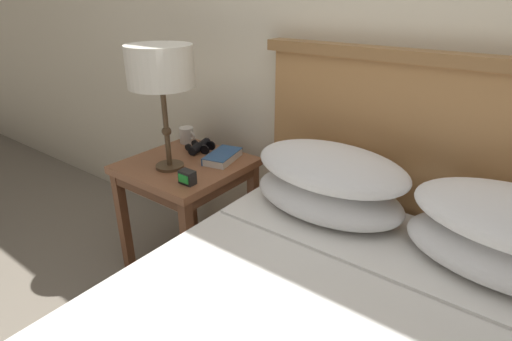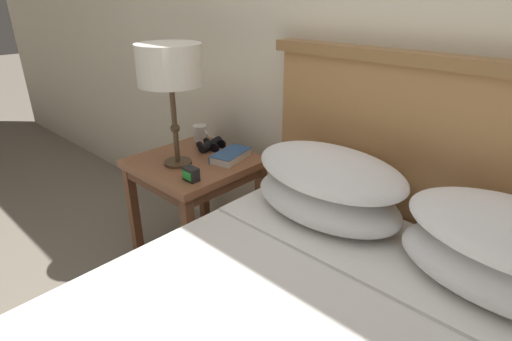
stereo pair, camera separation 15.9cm
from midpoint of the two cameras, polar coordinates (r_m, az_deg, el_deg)
wall_back at (r=1.69m, az=12.23°, el=21.66°), size 8.00×0.06×2.60m
nightstand at (r=2.00m, az=-12.15°, el=-1.17°), size 0.54×0.54×0.61m
table_lamp at (r=1.80m, az=-16.05°, el=13.70°), size 0.28×0.28×0.55m
book_on_nightstand at (r=1.95m, az=-7.17°, el=1.94°), size 0.16×0.23×0.04m
binoculars_pair at (r=2.09m, az=-10.18°, el=3.36°), size 0.15×0.16×0.05m
coffee_mug at (r=2.20m, az=-11.92°, el=4.93°), size 0.10×0.08×0.08m
alarm_clock at (r=1.73m, az=-12.41°, el=-1.01°), size 0.07×0.05×0.06m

